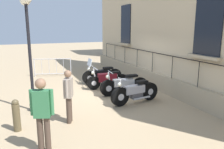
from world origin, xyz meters
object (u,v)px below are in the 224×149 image
object	(u,v)px
bollard	(16,115)
motorcycle_silver	(135,92)
lamppost	(28,32)
crowd_barrier	(53,67)
pedestrian_walking	(69,94)
motorcycle_black	(102,75)
motorcycle_maroon	(108,79)
motorcycle_white	(124,85)
pedestrian_standing	(42,111)

from	to	relation	value
bollard	motorcycle_silver	bearing A→B (deg)	-169.58
lamppost	motorcycle_silver	bearing A→B (deg)	169.48
crowd_barrier	bollard	distance (m)	6.98
lamppost	pedestrian_walking	size ratio (longest dim) A/B	2.39
motorcycle_black	motorcycle_silver	xyz separation A→B (m)	(-0.10, 3.33, -0.02)
motorcycle_black	motorcycle_maroon	world-z (taller)	motorcycle_black
motorcycle_maroon	lamppost	xyz separation A→B (m)	(3.42, 1.60, 2.26)
motorcycle_white	pedestrian_walking	world-z (taller)	pedestrian_walking
crowd_barrier	pedestrian_walking	world-z (taller)	pedestrian_walking
crowd_barrier	pedestrian_standing	world-z (taller)	pedestrian_standing
motorcycle_silver	pedestrian_walking	distance (m)	2.83
lamppost	crowd_barrier	world-z (taller)	lamppost
motorcycle_black	lamppost	bearing A→B (deg)	37.11
motorcycle_black	motorcycle_silver	world-z (taller)	motorcycle_black
motorcycle_black	crowd_barrier	bearing A→B (deg)	-51.30
pedestrian_walking	motorcycle_white	bearing A→B (deg)	-146.29
motorcycle_black	pedestrian_standing	xyz separation A→B (m)	(3.48, 5.52, 0.57)
crowd_barrier	pedestrian_standing	xyz separation A→B (m)	(1.40, 8.11, 0.45)
motorcycle_black	motorcycle_silver	bearing A→B (deg)	91.75
lamppost	bollard	bearing A→B (deg)	69.26
lamppost	crowd_barrier	xyz separation A→B (m)	(-1.43, -5.26, -2.13)
lamppost	pedestrian_walking	bearing A→B (deg)	123.14
pedestrian_standing	pedestrian_walking	size ratio (longest dim) A/B	1.09
pedestrian_walking	lamppost	bearing A→B (deg)	-56.86
motorcycle_black	pedestrian_walking	distance (m)	4.86
motorcycle_maroon	motorcycle_white	distance (m)	1.21
lamppost	bollard	distance (m)	2.71
pedestrian_standing	bollard	bearing A→B (deg)	-67.71
motorcycle_white	lamppost	bearing A→B (deg)	6.44
motorcycle_white	lamppost	distance (m)	4.36
crowd_barrier	pedestrian_walking	xyz separation A→B (m)	(0.50, 6.69, 0.35)
motorcycle_silver	pedestrian_walking	world-z (taller)	pedestrian_walking
motorcycle_maroon	lamppost	bearing A→B (deg)	25.06
motorcycle_silver	crowd_barrier	xyz separation A→B (m)	(2.18, -5.93, 0.14)
motorcycle_white	crowd_barrier	world-z (taller)	crowd_barrier
motorcycle_white	lamppost	size ratio (longest dim) A/B	0.56
crowd_barrier	motorcycle_white	bearing A→B (deg)	115.08
motorcycle_white	pedestrian_walking	bearing A→B (deg)	33.71
motorcycle_white	crowd_barrier	xyz separation A→B (m)	(2.27, -4.84, 0.14)
motorcycle_black	lamppost	size ratio (longest dim) A/B	0.54
pedestrian_walking	motorcycle_maroon	bearing A→B (deg)	-129.43
motorcycle_white	lamppost	world-z (taller)	lamppost
lamppost	pedestrian_standing	size ratio (longest dim) A/B	2.19
pedestrian_standing	pedestrian_walking	bearing A→B (deg)	-122.04
motorcycle_maroon	motorcycle_white	bearing A→B (deg)	103.17
motorcycle_silver	motorcycle_black	bearing A→B (deg)	-88.25
motorcycle_maroon	motorcycle_white	world-z (taller)	motorcycle_white
motorcycle_black	motorcycle_maroon	bearing A→B (deg)	85.02
motorcycle_maroon	lamppost	distance (m)	4.40
motorcycle_maroon	pedestrian_walking	world-z (taller)	pedestrian_walking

